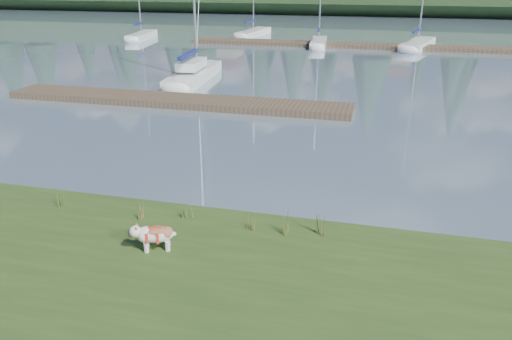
# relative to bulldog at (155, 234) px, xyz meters

# --- Properties ---
(ground) EXTENTS (200.00, 200.00, 0.00)m
(ground) POSITION_rel_bulldog_xyz_m (-0.98, 33.60, -0.69)
(ground) COLOR gray
(ground) RESTS_ON ground
(bank) EXTENTS (60.00, 9.00, 0.35)m
(bank) POSITION_rel_bulldog_xyz_m (-0.98, -2.40, -0.52)
(bank) COLOR #31491C
(bank) RESTS_ON ground
(bulldog) EXTENTS (0.92, 0.61, 0.54)m
(bulldog) POSITION_rel_bulldog_xyz_m (0.00, 0.00, 0.00)
(bulldog) COLOR silver
(bulldog) RESTS_ON bank
(sailboat_main) EXTENTS (2.23, 7.84, 11.24)m
(sailboat_main) POSITION_rel_bulldog_xyz_m (-6.12, 18.40, -0.27)
(sailboat_main) COLOR white
(sailboat_main) RESTS_ON ground
(dock_near) EXTENTS (16.00, 2.00, 0.30)m
(dock_near) POSITION_rel_bulldog_xyz_m (-4.98, 12.60, -0.54)
(dock_near) COLOR #4C3D2C
(dock_near) RESTS_ON ground
(dock_far) EXTENTS (26.00, 2.20, 0.30)m
(dock_far) POSITION_rel_bulldog_xyz_m (1.02, 33.60, -0.54)
(dock_far) COLOR #4C3D2C
(dock_far) RESTS_ON ground
(sailboat_bg_0) EXTENTS (2.22, 6.51, 9.45)m
(sailboat_bg_0) POSITION_rel_bulldog_xyz_m (-17.48, 34.69, -0.36)
(sailboat_bg_0) COLOR white
(sailboat_bg_0) RESTS_ON ground
(sailboat_bg_1) EXTENTS (2.07, 7.28, 10.80)m
(sailboat_bg_1) POSITION_rel_bulldog_xyz_m (-8.22, 39.69, -0.36)
(sailboat_bg_1) COLOR white
(sailboat_bg_1) RESTS_ON ground
(sailboat_bg_2) EXTENTS (1.66, 5.85, 8.92)m
(sailboat_bg_2) POSITION_rel_bulldog_xyz_m (-1.33, 33.71, -0.35)
(sailboat_bg_2) COLOR white
(sailboat_bg_2) RESTS_ON ground
(sailboat_bg_3) EXTENTS (3.30, 7.69, 11.15)m
(sailboat_bg_3) POSITION_rel_bulldog_xyz_m (6.62, 35.05, -0.37)
(sailboat_bg_3) COLOR white
(sailboat_bg_3) RESTS_ON ground
(weed_0) EXTENTS (0.17, 0.14, 0.49)m
(weed_0) POSITION_rel_bulldog_xyz_m (-0.91, 1.15, -0.13)
(weed_0) COLOR #475B23
(weed_0) RESTS_ON bank
(weed_1) EXTENTS (0.17, 0.14, 0.49)m
(weed_1) POSITION_rel_bulldog_xyz_m (0.10, 1.46, -0.13)
(weed_1) COLOR #475B23
(weed_1) RESTS_ON bank
(weed_2) EXTENTS (0.17, 0.14, 0.75)m
(weed_2) POSITION_rel_bulldog_xyz_m (2.44, 1.25, -0.03)
(weed_2) COLOR #475B23
(weed_2) RESTS_ON bank
(weed_3) EXTENTS (0.17, 0.14, 0.57)m
(weed_3) POSITION_rel_bulldog_xyz_m (-3.05, 1.28, -0.10)
(weed_3) COLOR #475B23
(weed_3) RESTS_ON bank
(weed_4) EXTENTS (0.17, 0.14, 0.38)m
(weed_4) POSITION_rel_bulldog_xyz_m (1.65, 1.30, -0.18)
(weed_4) COLOR #475B23
(weed_4) RESTS_ON bank
(weed_5) EXTENTS (0.17, 0.14, 0.61)m
(weed_5) POSITION_rel_bulldog_xyz_m (3.13, 1.43, -0.09)
(weed_5) COLOR #475B23
(weed_5) RESTS_ON bank
(mud_lip) EXTENTS (60.00, 0.50, 0.14)m
(mud_lip) POSITION_rel_bulldog_xyz_m (-0.98, 2.00, -0.62)
(mud_lip) COLOR #33281C
(mud_lip) RESTS_ON ground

